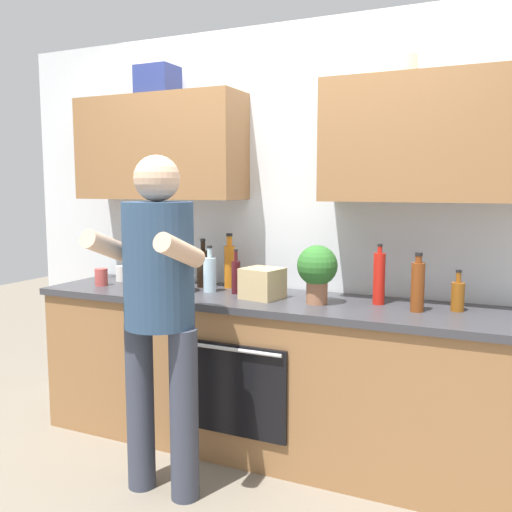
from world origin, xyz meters
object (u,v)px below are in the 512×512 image
at_px(bottle_syrup, 458,296).
at_px(cup_ceramic, 101,277).
at_px(bottle_wine, 236,276).
at_px(bottle_soy, 203,268).
at_px(cup_tea, 159,277).
at_px(bottle_water, 210,274).
at_px(mixing_bowl, 171,283).
at_px(grocery_bag_bread, 262,283).
at_px(bottle_juice, 229,265).
at_px(bottle_hotsauce, 379,278).
at_px(bottle_soda, 145,267).
at_px(bottle_vinegar, 418,286).
at_px(person_standing, 159,299).
at_px(cup_coffee, 122,273).
at_px(potted_herb, 317,269).

distance_m(bottle_syrup, cup_ceramic, 2.15).
height_order(bottle_syrup, bottle_wine, bottle_wine).
relative_size(bottle_syrup, cup_ceramic, 1.93).
xyz_separation_m(bottle_soy, cup_tea, (-0.29, -0.06, -0.07)).
distance_m(bottle_water, cup_ceramic, 0.74).
relative_size(mixing_bowl, grocery_bag_bread, 1.37).
distance_m(bottle_water, bottle_soy, 0.17).
xyz_separation_m(bottle_juice, bottle_hotsauce, (0.96, -0.11, -0.00)).
xyz_separation_m(bottle_soda, bottle_water, (0.61, -0.19, 0.02)).
xyz_separation_m(bottle_wine, grocery_bag_bread, (0.20, -0.07, -0.02)).
relative_size(bottle_vinegar, bottle_water, 1.08).
xyz_separation_m(bottle_syrup, mixing_bowl, (-1.62, -0.16, -0.03)).
xyz_separation_m(bottle_vinegar, bottle_hotsauce, (-0.22, 0.10, 0.01)).
bearing_deg(bottle_syrup, cup_tea, 179.86).
distance_m(bottle_wine, mixing_bowl, 0.40).
height_order(person_standing, cup_tea, person_standing).
distance_m(bottle_vinegar, bottle_soy, 1.35).
xyz_separation_m(cup_coffee, grocery_bag_bread, (1.10, -0.15, 0.04)).
distance_m(bottle_juice, mixing_bowl, 0.38).
xyz_separation_m(bottle_soy, potted_herb, (0.82, -0.19, 0.07)).
relative_size(bottle_vinegar, cup_coffee, 2.96).
distance_m(bottle_hotsauce, mixing_bowl, 1.23).
distance_m(bottle_juice, cup_coffee, 0.78).
distance_m(bottle_syrup, bottle_juice, 1.37).
relative_size(mixing_bowl, potted_herb, 0.89).
distance_m(person_standing, bottle_soy, 0.84).
xyz_separation_m(person_standing, cup_ceramic, (-0.84, 0.58, -0.04)).
xyz_separation_m(bottle_hotsauce, grocery_bag_bread, (-0.63, -0.12, -0.06)).
height_order(cup_ceramic, potted_herb, potted_herb).
xyz_separation_m(cup_coffee, cup_ceramic, (-0.01, -0.20, 0.00)).
distance_m(bottle_soda, potted_herb, 1.33).
height_order(bottle_syrup, bottle_soy, bottle_soy).
height_order(person_standing, mixing_bowl, person_standing).
relative_size(cup_coffee, potted_herb, 0.32).
relative_size(person_standing, mixing_bowl, 5.90).
relative_size(person_standing, grocery_bag_bread, 8.06).
xyz_separation_m(bottle_soy, mixing_bowl, (-0.10, -0.22, -0.07)).
bearing_deg(bottle_wine, bottle_juice, 128.34).
relative_size(person_standing, bottle_juice, 4.91).
distance_m(cup_coffee, mixing_bowl, 0.54).
bearing_deg(bottle_vinegar, bottle_water, 178.46).
relative_size(bottle_soda, potted_herb, 0.65).
relative_size(bottle_hotsauce, potted_herb, 1.02).
height_order(bottle_juice, cup_ceramic, bottle_juice).
height_order(bottle_water, mixing_bowl, bottle_water).
xyz_separation_m(bottle_wine, potted_herb, (0.53, -0.07, 0.08)).
distance_m(bottle_vinegar, bottle_hotsauce, 0.24).
bearing_deg(bottle_water, bottle_soda, 162.59).
relative_size(bottle_vinegar, bottle_soy, 0.99).
relative_size(bottle_syrup, grocery_bag_bread, 1.02).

